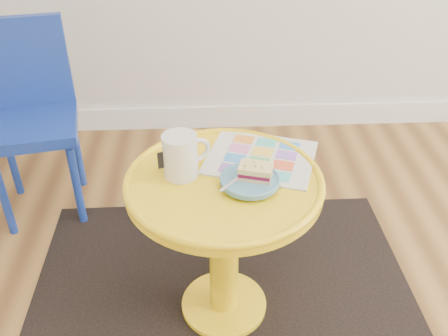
{
  "coord_description": "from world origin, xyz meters",
  "views": [
    {
      "loc": [
        -0.85,
        -0.36,
        1.32
      ],
      "look_at": [
        -0.79,
        0.76,
        0.56
      ],
      "focal_mm": 40.0,
      "sensor_mm": 36.0,
      "label": 1
    }
  ],
  "objects_px": {
    "plate": "(250,181)",
    "newspaper": "(261,158)",
    "side_table": "(224,221)",
    "chair": "(30,107)",
    "mug": "(181,154)"
  },
  "relations": [
    {
      "from": "chair",
      "to": "newspaper",
      "type": "bearing_deg",
      "value": -43.21
    },
    {
      "from": "mug",
      "to": "chair",
      "type": "bearing_deg",
      "value": 113.78
    },
    {
      "from": "mug",
      "to": "plate",
      "type": "height_order",
      "value": "mug"
    },
    {
      "from": "newspaper",
      "to": "mug",
      "type": "distance_m",
      "value": 0.25
    },
    {
      "from": "side_table",
      "to": "mug",
      "type": "distance_m",
      "value": 0.25
    },
    {
      "from": "plate",
      "to": "newspaper",
      "type": "bearing_deg",
      "value": 71.54
    },
    {
      "from": "chair",
      "to": "plate",
      "type": "distance_m",
      "value": 1.03
    },
    {
      "from": "mug",
      "to": "side_table",
      "type": "bearing_deg",
      "value": -36.71
    },
    {
      "from": "chair",
      "to": "newspaper",
      "type": "xyz_separation_m",
      "value": [
        0.83,
        -0.53,
        0.09
      ]
    },
    {
      "from": "mug",
      "to": "plate",
      "type": "relative_size",
      "value": 0.82
    },
    {
      "from": "side_table",
      "to": "chair",
      "type": "relative_size",
      "value": 0.72
    },
    {
      "from": "chair",
      "to": "newspaper",
      "type": "distance_m",
      "value": 0.99
    },
    {
      "from": "side_table",
      "to": "mug",
      "type": "bearing_deg",
      "value": 164.58
    },
    {
      "from": "newspaper",
      "to": "plate",
      "type": "relative_size",
      "value": 1.88
    },
    {
      "from": "mug",
      "to": "plate",
      "type": "distance_m",
      "value": 0.2
    }
  ]
}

